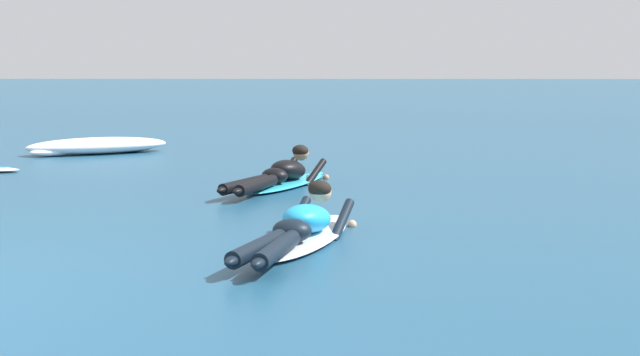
{
  "coord_description": "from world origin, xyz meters",
  "views": [
    {
      "loc": [
        3.33,
        -5.38,
        1.59
      ],
      "look_at": [
        3.23,
        4.15,
        0.26
      ],
      "focal_mm": 46.98,
      "sensor_mm": 36.0,
      "label": 1
    }
  ],
  "objects": [
    {
      "name": "surfer_near",
      "position": [
        3.09,
        1.78,
        0.14
      ],
      "size": [
        1.1,
        2.46,
        0.55
      ],
      "color": "silver",
      "rests_on": "ground"
    },
    {
      "name": "whitewater_front",
      "position": [
        -0.67,
        9.0,
        0.13
      ],
      "size": [
        2.48,
        1.68,
        0.28
      ],
      "color": "white",
      "rests_on": "ground"
    },
    {
      "name": "surfer_far",
      "position": [
        2.74,
        5.14,
        0.14
      ],
      "size": [
        1.37,
        2.47,
        0.55
      ],
      "color": "#2DB2D1",
      "rests_on": "ground"
    },
    {
      "name": "ground_plane",
      "position": [
        0.0,
        10.0,
        0.0
      ],
      "size": [
        120.0,
        120.0,
        0.0
      ],
      "primitive_type": "plane",
      "color": "navy"
    }
  ]
}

